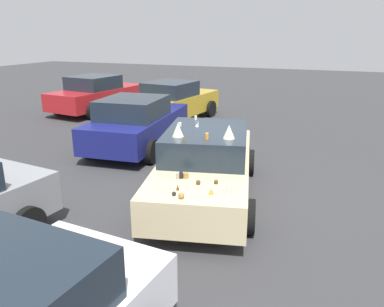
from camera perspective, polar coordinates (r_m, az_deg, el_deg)
ground_plane at (r=8.12m, az=1.98°, el=-6.30°), size 60.00×60.00×0.00m
art_car_decorated at (r=7.89m, az=2.06°, el=-1.51°), size 4.92×2.77×1.66m
parked_sedan_behind_left at (r=17.09m, az=-14.00°, el=8.57°), size 4.55×2.44×1.54m
parked_sedan_near_right at (r=14.85m, az=-2.58°, el=7.76°), size 4.21×2.36×1.53m
parked_sedan_row_back_center at (r=11.32m, az=-8.13°, el=4.51°), size 4.31×2.33×1.53m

